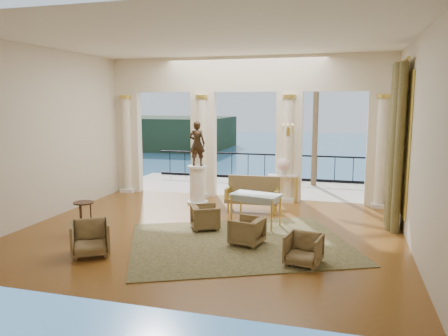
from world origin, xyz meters
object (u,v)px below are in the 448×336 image
(armchair_a, at_px, (90,237))
(statue, at_px, (197,144))
(console_table, at_px, (283,179))
(side_table, at_px, (84,207))
(game_table, at_px, (256,197))
(pedestal, at_px, (198,186))
(armchair_d, at_px, (205,216))
(settee, at_px, (253,194))
(armchair_c, at_px, (247,230))
(armchair_b, at_px, (304,248))

(armchair_a, distance_m, statue, 5.10)
(console_table, distance_m, side_table, 6.09)
(game_table, height_order, pedestal, pedestal)
(armchair_d, bearing_deg, game_table, -89.30)
(settee, xyz_separation_m, side_table, (-3.38, -3.21, 0.17))
(armchair_c, xyz_separation_m, pedestal, (-2.29, 3.35, 0.23))
(side_table, bearing_deg, settee, 43.45)
(armchair_b, bearing_deg, game_table, 131.13)
(pedestal, relative_size, console_table, 1.23)
(statue, distance_m, console_table, 2.87)
(pedestal, bearing_deg, statue, 0.00)
(armchair_a, relative_size, game_table, 0.59)
(console_table, bearing_deg, side_table, -144.61)
(settee, xyz_separation_m, console_table, (0.66, 1.34, 0.22))
(armchair_c, bearing_deg, game_table, -163.34)
(game_table, bearing_deg, armchair_b, -45.99)
(armchair_d, distance_m, console_table, 3.73)
(settee, bearing_deg, armchair_b, -67.77)
(armchair_c, distance_m, game_table, 1.53)
(armchair_a, distance_m, side_table, 1.57)
(armchair_c, distance_m, statue, 4.33)
(armchair_b, height_order, armchair_d, same)
(statue, bearing_deg, side_table, 65.90)
(armchair_c, xyz_separation_m, armchair_d, (-1.23, 0.85, -0.00))
(statue, bearing_deg, console_table, -159.74)
(armchair_b, xyz_separation_m, armchair_c, (-1.31, 0.88, 0.00))
(armchair_d, distance_m, game_table, 1.34)
(settee, height_order, pedestal, pedestal)
(console_table, xyz_separation_m, side_table, (-4.05, -4.55, -0.05))
(armchair_c, distance_m, pedestal, 4.06)
(armchair_c, height_order, console_table, console_table)
(armchair_a, distance_m, armchair_b, 4.28)
(armchair_b, distance_m, armchair_c, 1.58)
(armchair_a, bearing_deg, armchair_d, 21.98)
(statue, bearing_deg, game_table, 138.83)
(armchair_b, xyz_separation_m, armchair_d, (-2.54, 1.73, -0.00))
(game_table, relative_size, statue, 0.98)
(pedestal, xyz_separation_m, side_table, (-1.58, -3.61, 0.09))
(game_table, bearing_deg, statue, 152.26)
(game_table, distance_m, side_table, 4.15)
(armchair_d, height_order, console_table, console_table)
(pedestal, height_order, console_table, pedestal)
(game_table, xyz_separation_m, console_table, (0.28, 2.81, -0.02))
(armchair_b, relative_size, side_table, 0.87)
(console_table, bearing_deg, armchair_b, -90.57)
(settee, distance_m, console_table, 1.51)
(game_table, distance_m, pedestal, 2.89)
(armchair_d, relative_size, statue, 0.50)
(armchair_c, height_order, side_table, side_table)
(armchair_a, height_order, armchair_b, armchair_a)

